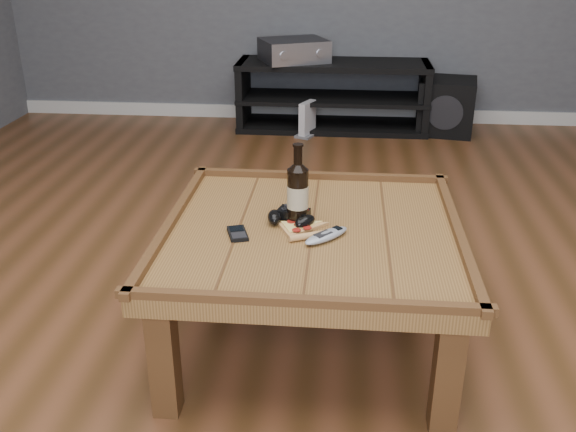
# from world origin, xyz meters

# --- Properties ---
(ground) EXTENTS (6.00, 6.00, 0.00)m
(ground) POSITION_xyz_m (0.00, 0.00, 0.00)
(ground) COLOR #472B14
(ground) RESTS_ON ground
(baseboard) EXTENTS (5.00, 0.02, 0.10)m
(baseboard) POSITION_xyz_m (0.00, 2.99, 0.05)
(baseboard) COLOR silver
(baseboard) RESTS_ON ground
(coffee_table) EXTENTS (1.03, 1.03, 0.48)m
(coffee_table) POSITION_xyz_m (0.00, 0.00, 0.39)
(coffee_table) COLOR brown
(coffee_table) RESTS_ON ground
(media_console) EXTENTS (1.40, 0.45, 0.50)m
(media_console) POSITION_xyz_m (0.00, 2.75, 0.25)
(media_console) COLOR black
(media_console) RESTS_ON ground
(beer_bottle) EXTENTS (0.07, 0.07, 0.28)m
(beer_bottle) POSITION_xyz_m (-0.05, 0.05, 0.56)
(beer_bottle) COLOR black
(beer_bottle) RESTS_ON coffee_table
(game_controller) EXTENTS (0.18, 0.15, 0.05)m
(game_controller) POSITION_xyz_m (-0.08, 0.04, 0.47)
(game_controller) COLOR black
(game_controller) RESTS_ON coffee_table
(pizza_slice) EXTENTS (0.22, 0.26, 0.02)m
(pizza_slice) POSITION_xyz_m (-0.04, -0.02, 0.46)
(pizza_slice) COLOR tan
(pizza_slice) RESTS_ON coffee_table
(smartphone) EXTENTS (0.09, 0.12, 0.01)m
(smartphone) POSITION_xyz_m (-0.24, -0.07, 0.46)
(smartphone) COLOR black
(smartphone) RESTS_ON coffee_table
(remote_control) EXTENTS (0.17, 0.17, 0.03)m
(remote_control) POSITION_xyz_m (0.05, -0.07, 0.46)
(remote_control) COLOR gray
(remote_control) RESTS_ON coffee_table
(av_receiver) EXTENTS (0.56, 0.52, 0.16)m
(av_receiver) POSITION_xyz_m (-0.29, 2.74, 0.58)
(av_receiver) COLOR black
(av_receiver) RESTS_ON media_console
(subwoofer) EXTENTS (0.45, 0.45, 0.39)m
(subwoofer) POSITION_xyz_m (0.83, 2.73, 0.20)
(subwoofer) COLOR black
(subwoofer) RESTS_ON ground
(game_console) EXTENTS (0.18, 0.23, 0.25)m
(game_console) POSITION_xyz_m (-0.17, 2.54, 0.11)
(game_console) COLOR slate
(game_console) RESTS_ON ground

